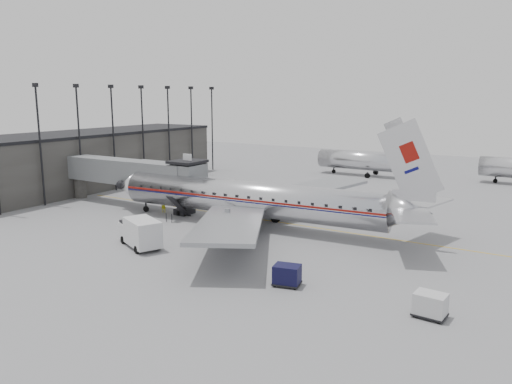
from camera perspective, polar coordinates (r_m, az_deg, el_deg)
ground at (r=51.31m, az=-2.67°, el=-4.60°), size 160.00×160.00×0.00m
terminal at (r=80.62m, az=-18.98°, el=3.45°), size 12.00×46.00×8.00m
apron_line at (r=54.78m, az=3.47°, el=-3.59°), size 60.00×0.15×0.01m
jet_bridge at (r=63.64m, az=-13.35°, el=2.03°), size 21.00×6.20×7.10m
floodlight_masts at (r=77.37m, az=-14.36°, el=6.66°), size 0.90×42.25×15.25m
distant_aircraft_near at (r=88.68m, az=11.73°, el=3.64°), size 16.39×3.20×10.26m
airliner at (r=52.69m, az=-0.16°, el=-0.82°), size 37.59×34.74×11.88m
service_van at (r=47.40m, az=-13.16°, el=-4.42°), size 6.15×4.42×2.71m
baggage_cart_navy at (r=37.20m, az=3.56°, el=-9.42°), size 2.27×1.90×1.57m
baggage_cart_white at (r=34.02m, az=19.29°, el=-12.06°), size 2.11×1.67×1.58m
ramp_worker at (r=60.61m, az=-10.51°, el=-1.49°), size 0.70×0.54×1.73m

